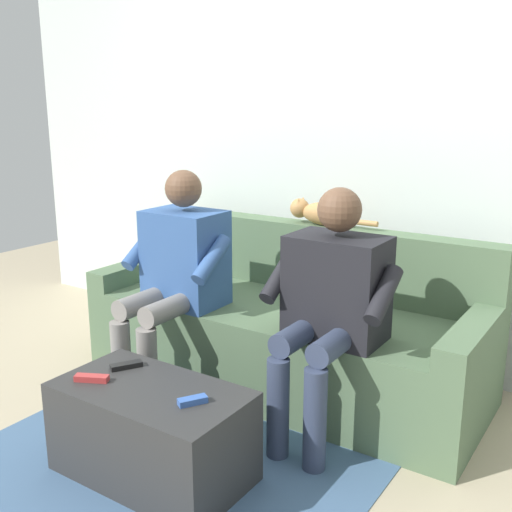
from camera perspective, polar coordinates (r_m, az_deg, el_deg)
The scene contains 11 objects.
ground_plane at distance 2.94m, azimuth -4.67°, elevation -16.62°, with size 8.00×8.00×0.00m, color tan.
back_wall at distance 3.63m, azimuth 7.78°, elevation 10.95°, with size 5.16×0.06×2.62m, color silver.
couch at distance 3.35m, azimuth 2.93°, elevation -7.07°, with size 2.15×0.83×0.84m.
coffee_table at distance 2.61m, azimuth -9.76°, elevation -16.06°, with size 0.80×0.44×0.39m.
person_left_seated at distance 2.72m, azimuth 7.10°, elevation -3.98°, with size 0.58×0.55×1.15m.
person_right_seated at distance 3.19m, azimuth -7.44°, elevation -1.10°, with size 0.55×0.61×1.18m.
cat_on_backrest at distance 3.41m, azimuth 6.26°, elevation 4.08°, with size 0.53×0.14×0.14m.
remote_black at distance 2.71m, azimuth -12.15°, elevation -10.07°, with size 0.14×0.04×0.02m, color black.
remote_blue at distance 2.38m, azimuth -6.01°, elevation -13.43°, with size 0.11×0.04×0.03m, color #3860B7.
remote_red at distance 2.63m, azimuth -15.26°, elevation -11.07°, with size 0.14×0.04×0.03m, color #B73333.
floor_rug at distance 2.79m, azimuth -7.83°, elevation -18.52°, with size 1.69×1.37×0.01m, color #426084.
Camera 1 is at (-1.59, 2.57, 1.50)m, focal length 42.36 mm.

